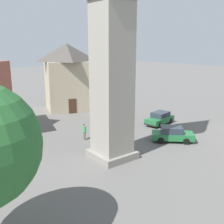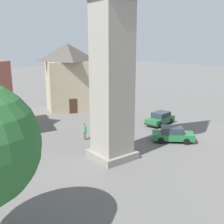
# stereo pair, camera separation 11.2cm
# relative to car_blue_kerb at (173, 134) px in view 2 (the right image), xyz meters

# --- Properties ---
(ground_plane) EXTENTS (200.00, 200.00, 0.00)m
(ground_plane) POSITION_rel_car_blue_kerb_xyz_m (0.58, 7.24, -0.76)
(ground_plane) COLOR #605E5B
(car_blue_kerb) EXTENTS (4.05, 4.17, 1.53)m
(car_blue_kerb) POSITION_rel_car_blue_kerb_xyz_m (0.00, 0.00, 0.00)
(car_blue_kerb) COLOR #236B38
(car_blue_kerb) RESTS_ON ground
(car_silver_kerb) EXTENTS (2.37, 4.36, 1.53)m
(car_silver_kerb) POSITION_rel_car_blue_kerb_xyz_m (4.88, -3.48, 0.00)
(car_silver_kerb) COLOR #236B38
(car_silver_kerb) RESTS_ON ground
(pedestrian) EXTENTS (0.55, 0.28, 1.69)m
(pedestrian) POSITION_rel_car_blue_kerb_xyz_m (5.78, 6.76, 0.25)
(pedestrian) COLOR #706656
(pedestrian) RESTS_ON ground
(building_corner_back) EXTENTS (7.54, 7.89, 9.66)m
(building_corner_back) POSITION_rel_car_blue_kerb_xyz_m (18.80, 1.35, 4.16)
(building_corner_back) COLOR tan
(building_corner_back) RESTS_ON ground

